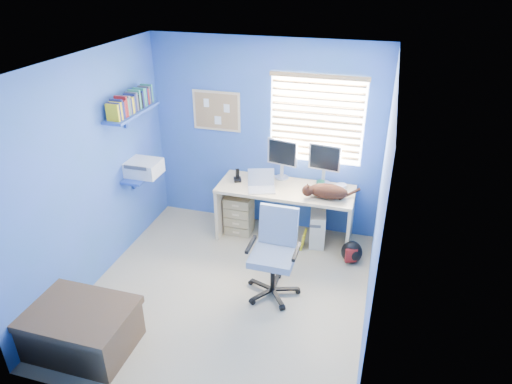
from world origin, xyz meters
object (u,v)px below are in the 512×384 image
(tower_pc, at_px, (317,226))
(laptop, at_px, (262,182))
(desk, at_px, (285,213))
(cat, at_px, (328,191))
(office_chair, at_px, (274,264))

(tower_pc, bearing_deg, laptop, -174.50)
(desk, xyz_separation_m, laptop, (-0.27, -0.14, 0.48))
(tower_pc, bearing_deg, cat, -60.71)
(desk, bearing_deg, cat, -11.94)
(desk, relative_size, cat, 3.62)
(desk, height_order, tower_pc, desk)
(tower_pc, height_order, office_chair, office_chair)
(desk, bearing_deg, tower_pc, 4.66)
(desk, height_order, laptop, laptop)
(desk, relative_size, laptop, 5.18)
(desk, xyz_separation_m, cat, (0.54, -0.11, 0.45))
(office_chair, bearing_deg, tower_pc, 75.18)
(laptop, bearing_deg, cat, -17.01)
(cat, height_order, tower_pc, cat)
(cat, bearing_deg, office_chair, -130.91)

